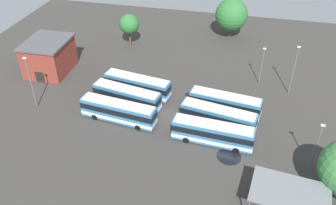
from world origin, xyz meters
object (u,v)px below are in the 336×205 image
at_px(bus_row0_slot1, 218,117).
at_px(lamp_post_far_corner, 317,145).
at_px(tree_west_edge, 129,24).
at_px(maintenance_shelter, 290,193).
at_px(lamp_post_near_entrance, 294,68).
at_px(tree_east_edge, 231,15).
at_px(bus_row1_slot1, 127,97).
at_px(depot_building, 49,56).
at_px(bus_row1_slot0, 137,85).
at_px(lamp_post_by_building, 31,81).
at_px(lamp_post_mid_lot, 262,64).
at_px(bus_row1_slot2, 118,111).
at_px(bus_row0_slot2, 213,133).
at_px(bus_row0_slot0, 225,104).

relative_size(bus_row0_slot1, lamp_post_far_corner, 1.59).
bearing_deg(lamp_post_far_corner, tree_west_edge, -40.12).
relative_size(bus_row0_slot1, maintenance_shelter, 1.28).
bearing_deg(lamp_post_far_corner, lamp_post_near_entrance, -83.36).
distance_m(lamp_post_far_corner, tree_east_edge, 43.32).
bearing_deg(bus_row0_slot1, bus_row1_slot1, -7.66).
relative_size(bus_row1_slot1, depot_building, 1.27).
bearing_deg(tree_east_edge, lamp_post_near_entrance, 120.75).
distance_m(bus_row1_slot0, tree_west_edge, 20.39).
bearing_deg(lamp_post_by_building, bus_row0_slot1, -176.52).
height_order(bus_row1_slot1, tree_west_edge, tree_west_edge).
bearing_deg(lamp_post_mid_lot, bus_row1_slot2, 38.06).
bearing_deg(bus_row0_slot1, bus_row1_slot0, -21.62).
bearing_deg(tree_west_edge, bus_row0_slot1, 132.80).
bearing_deg(lamp_post_by_building, bus_row1_slot0, -153.30).
bearing_deg(lamp_post_near_entrance, bus_row0_slot1, 48.23).
height_order(bus_row0_slot2, depot_building, depot_building).
bearing_deg(bus_row1_slot2, tree_west_edge, -75.40).
xyz_separation_m(bus_row0_slot2, maintenance_shelter, (-10.33, 10.96, 1.96)).
bearing_deg(maintenance_shelter, lamp_post_near_entrance, -93.01).
distance_m(bus_row0_slot0, depot_building, 35.87).
bearing_deg(bus_row1_slot0, depot_building, -11.89).
distance_m(bus_row1_slot0, maintenance_shelter, 32.91).
height_order(bus_row0_slot0, bus_row0_slot1, same).
distance_m(lamp_post_mid_lot, tree_west_edge, 30.53).
xyz_separation_m(bus_row1_slot2, lamp_post_near_entrance, (-27.33, -15.02, 3.22)).
height_order(lamp_post_mid_lot, tree_east_edge, tree_east_edge).
relative_size(bus_row1_slot2, tree_east_edge, 1.39).
bearing_deg(tree_west_edge, maintenance_shelter, 129.63).
bearing_deg(bus_row1_slot0, lamp_post_mid_lot, -157.20).
distance_m(bus_row1_slot1, depot_building, 20.43).
bearing_deg(maintenance_shelter, bus_row0_slot2, -46.70).
xyz_separation_m(bus_row1_slot1, lamp_post_mid_lot, (-21.99, -12.86, 2.20)).
bearing_deg(lamp_post_mid_lot, bus_row0_slot0, 63.79).
bearing_deg(lamp_post_far_corner, lamp_post_by_building, -5.40).
height_order(bus_row0_slot0, lamp_post_near_entrance, lamp_post_near_entrance).
distance_m(lamp_post_near_entrance, lamp_post_far_corner, 19.09).
relative_size(bus_row1_slot1, maintenance_shelter, 1.29).
xyz_separation_m(bus_row0_slot1, lamp_post_far_corner, (-13.67, 6.10, 2.38)).
height_order(lamp_post_near_entrance, tree_west_edge, lamp_post_near_entrance).
bearing_deg(tree_east_edge, lamp_post_far_corner, 110.39).
height_order(bus_row1_slot2, tree_east_edge, tree_east_edge).
bearing_deg(bus_row1_slot0, bus_row1_slot1, 80.28).
bearing_deg(bus_row1_slot2, tree_east_edge, -111.50).
bearing_deg(lamp_post_mid_lot, depot_building, 6.82).
bearing_deg(lamp_post_near_entrance, maintenance_shelter, 86.99).
xyz_separation_m(bus_row1_slot2, tree_west_edge, (6.99, -26.86, 3.23)).
relative_size(bus_row0_slot0, tree_east_edge, 1.31).
xyz_separation_m(maintenance_shelter, lamp_post_mid_lot, (3.92, -30.00, 0.25)).
xyz_separation_m(bus_row0_slot1, maintenance_shelter, (-10.01, 15.00, 1.96)).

